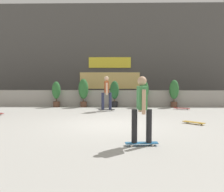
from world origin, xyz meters
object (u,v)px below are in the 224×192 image
potted_plant_0 (56,92)px  skater_mid_plaza (106,92)px  skater_far_left (142,107)px  skateboard_aside (194,122)px  skateboard_near_camera (182,108)px  potted_plant_1 (83,90)px  potted_plant_3 (144,92)px  potted_plant_2 (114,92)px  potted_plant_4 (174,91)px

potted_plant_0 → skater_mid_plaza: skater_mid_plaza is taller
skater_mid_plaza → skater_far_left: bearing=-80.2°
skater_far_left → skateboard_aside: 3.87m
skater_mid_plaza → skateboard_near_camera: (3.82, 0.71, -0.88)m
skater_far_left → skateboard_aside: skater_far_left is taller
potted_plant_1 → skateboard_near_camera: bearing=-11.1°
potted_plant_0 → potted_plant_1: size_ratio=0.90×
potted_plant_3 → potted_plant_2: bearing=180.0°
skater_mid_plaza → potted_plant_3: bearing=41.1°
potted_plant_2 → skater_mid_plaza: bearing=-101.8°
skater_mid_plaza → potted_plant_2: bearing=78.2°
skater_mid_plaza → skateboard_aside: size_ratio=2.35×
potted_plant_3 → skater_far_left: (-0.81, -8.49, 0.09)m
potted_plant_2 → skater_mid_plaza: 1.77m
potted_plant_3 → potted_plant_0: bearing=180.0°
potted_plant_0 → potted_plant_3: 4.83m
potted_plant_4 → skater_far_left: bearing=-106.1°
potted_plant_3 → potted_plant_4: size_ratio=0.98×
potted_plant_0 → skateboard_near_camera: 6.78m
skater_mid_plaza → skateboard_aside: (3.26, -3.64, -0.88)m
potted_plant_2 → skateboard_near_camera: potted_plant_2 is taller
potted_plant_3 → skater_mid_plaza: skater_mid_plaza is taller
potted_plant_2 → skateboard_aside: bearing=-61.6°
skateboard_aside → potted_plant_4: bearing=86.3°
skater_far_left → skateboard_near_camera: (2.66, 7.48, -0.88)m
potted_plant_0 → potted_plant_3: size_ratio=0.96×
skateboard_near_camera → skater_mid_plaza: bearing=-169.4°
potted_plant_1 → potted_plant_3: potted_plant_1 is taller
potted_plant_3 → skateboard_aside: bearing=-76.5°
skater_far_left → skateboard_aside: bearing=56.1°
potted_plant_2 → skateboard_near_camera: bearing=-16.3°
skater_mid_plaza → potted_plant_4: bearing=25.5°
potted_plant_0 → skater_far_left: 9.39m
skateboard_aside → skater_far_left: bearing=-123.9°
potted_plant_0 → potted_plant_1: (1.50, 0.00, 0.11)m
potted_plant_2 → skater_far_left: (0.80, -8.49, 0.11)m
potted_plant_4 → skateboard_near_camera: 1.31m
potted_plant_1 → potted_plant_4: size_ratio=1.04×
potted_plant_0 → potted_plant_3: potted_plant_3 is taller
potted_plant_2 → potted_plant_3: potted_plant_3 is taller
potted_plant_4 → skateboard_near_camera: size_ratio=1.83×
potted_plant_1 → potted_plant_3: size_ratio=1.06×
potted_plant_4 → skateboard_near_camera: potted_plant_4 is taller
potted_plant_2 → potted_plant_4: 3.25m
potted_plant_3 → potted_plant_4: 1.63m
potted_plant_1 → potted_plant_2: bearing=0.0°
potted_plant_4 → skateboard_aside: 5.44m
potted_plant_1 → potted_plant_4: bearing=0.0°
skateboard_near_camera → potted_plant_1: bearing=168.9°
potted_plant_0 → skater_far_left: size_ratio=0.83×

